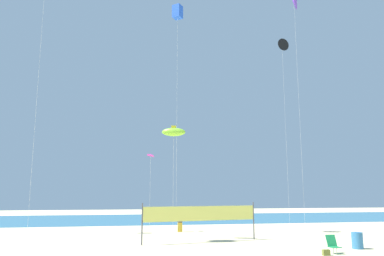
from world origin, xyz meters
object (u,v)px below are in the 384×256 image
trash_barrel (357,240)px  kite_black_delta (282,46)px  folding_beach_chair (333,244)px  kite_blue_box (178,12)px  beach_handbag (326,253)px  volleyball_net (201,215)px  beachgoer_charcoal_shirt (180,221)px  kite_violet_delta (294,1)px  kite_lime_inflatable (174,132)px  kite_magenta_diamond (151,156)px

trash_barrel → kite_black_delta: bearing=78.7°
folding_beach_chair → kite_blue_box: kite_blue_box is taller
folding_beach_chair → kite_black_delta: kite_black_delta is taller
beach_handbag → kite_blue_box: kite_blue_box is taller
kite_blue_box → folding_beach_chair: bearing=-60.7°
folding_beach_chair → volleyball_net: 8.00m
beachgoer_charcoal_shirt → kite_black_delta: bearing=132.0°
folding_beach_chair → trash_barrel: size_ratio=1.01×
beach_handbag → beachgoer_charcoal_shirt: bearing=111.5°
folding_beach_chair → kite_violet_delta: bearing=102.9°
trash_barrel → kite_lime_inflatable: size_ratio=0.11×
kite_blue_box → volleyball_net: bearing=-82.2°
kite_magenta_diamond → folding_beach_chair: bearing=-58.0°
volleyball_net → kite_violet_delta: 20.84m
kite_magenta_diamond → kite_black_delta: 17.66m
kite_black_delta → kite_lime_inflatable: size_ratio=2.39×
kite_violet_delta → kite_black_delta: (1.09, 5.05, -2.04)m
kite_violet_delta → kite_black_delta: size_ratio=1.12×
kite_black_delta → kite_lime_inflatable: kite_black_delta is taller
volleyball_net → beach_handbag: size_ratio=21.42×
kite_lime_inflatable → kite_violet_delta: bearing=14.2°
beach_handbag → kite_black_delta: (5.75, 16.03, 17.41)m
kite_magenta_diamond → kite_violet_delta: size_ratio=0.30×
folding_beach_chair → volleyball_net: bearing=167.6°
kite_violet_delta → kite_lime_inflatable: 16.80m
trash_barrel → kite_blue_box: 21.73m
trash_barrel → beach_handbag: (-2.90, -1.74, -0.30)m
beachgoer_charcoal_shirt → kite_violet_delta: (9.70, -1.79, 18.74)m
trash_barrel → beach_handbag: 3.39m
beachgoer_charcoal_shirt → folding_beach_chair: size_ratio=1.79×
kite_violet_delta → kite_lime_inflatable: bearing=-165.8°
kite_violet_delta → kite_blue_box: (-10.19, 0.69, -1.76)m
beach_handbag → kite_violet_delta: (4.66, 10.98, 19.45)m
beachgoer_charcoal_shirt → kite_magenta_diamond: 5.71m
kite_violet_delta → beachgoer_charcoal_shirt: bearing=169.6°
volleyball_net → kite_violet_delta: bearing=26.6°
kite_lime_inflatable → kite_blue_box: bearing=77.7°
kite_violet_delta → trash_barrel: bearing=-100.8°
folding_beach_chair → beach_handbag: size_ratio=2.53×
volleyball_net → kite_lime_inflatable: (-1.50, 1.96, 5.52)m
beach_handbag → folding_beach_chair: bearing=37.7°
beachgoer_charcoal_shirt → volleyball_net: bearing=27.5°
beachgoer_charcoal_shirt → kite_magenta_diamond: size_ratio=0.26×
beach_handbag → kite_blue_box: size_ratio=0.02×
volleyball_net → kite_blue_box: (-0.74, 5.42, 16.20)m
folding_beach_chair → kite_blue_box: bearing=152.9°
kite_magenta_diamond → kite_lime_inflatable: 5.49m
folding_beach_chair → kite_black_delta: 23.60m
kite_blue_box → beach_handbag: bearing=-64.7°
kite_black_delta → folding_beach_chair: bearing=-108.0°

